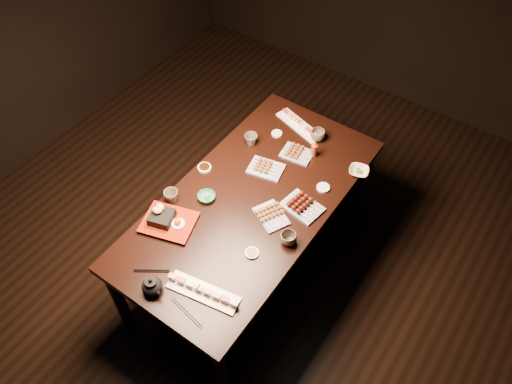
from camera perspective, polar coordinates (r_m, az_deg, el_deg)
ground at (r=3.63m, az=-4.36°, el=-8.60°), size 5.00×5.00×0.00m
dining_table at (r=3.31m, az=-0.50°, el=-4.91°), size 1.10×1.89×0.75m
sushi_platter_near at (r=2.66m, az=-6.07°, el=-11.17°), size 0.41×0.18×0.05m
sushi_platter_far at (r=3.45m, az=4.97°, el=7.78°), size 0.39×0.21×0.05m
yakitori_plate_center at (r=3.15m, az=1.15°, el=2.93°), size 0.24×0.20×0.05m
yakitori_plate_right at (r=2.91m, az=1.76°, el=-2.56°), size 0.25×0.22×0.05m
yakitori_plate_left at (r=3.25m, az=4.73°, el=4.60°), size 0.22×0.17×0.05m
tsukune_plate at (r=2.96m, az=5.35°, el=-1.44°), size 0.25×0.20×0.06m
edamame_bowl_green at (r=3.02m, az=-5.67°, el=-0.57°), size 0.12×0.12×0.03m
edamame_bowl_cream at (r=3.21m, az=11.67°, el=2.34°), size 0.15×0.15×0.03m
tempura_tray at (r=2.90m, az=-10.03°, el=-2.98°), size 0.35×0.31×0.11m
teacup_near_left at (r=3.02m, az=-9.65°, el=-0.48°), size 0.10×0.10×0.08m
teacup_mid_right at (r=2.80m, az=3.71°, el=-5.32°), size 0.12×0.12×0.07m
teacup_far_left at (r=3.30m, az=-0.57°, el=6.00°), size 0.09×0.09×0.08m
teacup_far_right at (r=3.36m, az=7.07°, el=6.44°), size 0.10×0.10×0.08m
teapot at (r=2.68m, az=-11.82°, el=-10.36°), size 0.15×0.15×0.11m
condiment_bottle at (r=3.23m, az=6.67°, el=4.93°), size 0.05×0.05×0.13m
sauce_dish_west at (r=3.19m, az=-5.91°, el=2.79°), size 0.12×0.12×0.02m
sauce_dish_east at (r=3.09m, az=7.68°, el=0.50°), size 0.11×0.11×0.01m
sauce_dish_se at (r=2.78m, az=-0.47°, el=-6.99°), size 0.09×0.09×0.01m
sauce_dish_nw at (r=3.40m, az=2.39°, el=6.69°), size 0.09×0.09×0.01m
chopsticks_near at (r=2.78m, az=-11.83°, el=-8.81°), size 0.17×0.12×0.01m
chopsticks_se at (r=2.63m, az=-7.89°, el=-13.51°), size 0.23×0.06×0.01m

